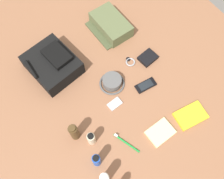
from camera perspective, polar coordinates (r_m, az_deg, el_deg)
The scene contains 15 objects.
ground_plane at distance 1.52m, azimuth -0.00°, elevation -0.82°, with size 2.64×2.02×0.02m, color #8B5B3F.
backpack at distance 1.57m, azimuth -13.55°, elevation 5.74°, with size 0.34×0.31×0.14m.
toiletry_pouch at distance 1.72m, azimuth -0.35°, elevation 14.68°, with size 0.29×0.22×0.09m.
bucket_hat at distance 1.51m, azimuth 0.01°, elevation 1.75°, with size 0.16×0.16×0.06m.
toothpaste_tube at distance 1.30m, azimuth -1.72°, elevation -19.94°, with size 0.05×0.05×0.16m.
deodorant_spray at distance 1.33m, azimuth -3.61°, elevation -16.02°, with size 0.04×0.04×0.14m.
lotion_bottle at distance 1.36m, azimuth -4.81°, elevation -11.24°, with size 0.04×0.04×0.12m.
cologne_bottle at distance 1.36m, azimuth -8.75°, elevation -9.71°, with size 0.05×0.05×0.16m.
paperback_novel at distance 1.51m, azimuth 17.69°, elevation -5.78°, with size 0.14×0.19×0.02m.
cell_phone at distance 1.53m, azimuth 7.78°, elevation 0.96°, with size 0.07×0.13×0.01m.
media_player at distance 1.47m, azimuth 0.65°, elevation -3.34°, with size 0.06×0.09×0.01m.
wristwatch at distance 1.60m, azimuth 4.20°, elevation 6.43°, with size 0.07×0.06×0.01m.
toothbrush at distance 1.41m, azimuth 3.02°, elevation -12.01°, with size 0.16×0.07×0.02m.
wallet at distance 1.62m, azimuth 8.28°, elevation 7.28°, with size 0.09×0.11×0.02m, color black.
notepad at distance 1.44m, azimuth 11.11°, elevation -9.68°, with size 0.11×0.15×0.02m, color beige.
Camera 1 is at (-0.51, 0.34, 1.38)m, focal length 39.57 mm.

